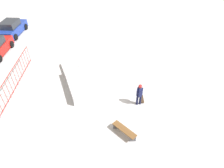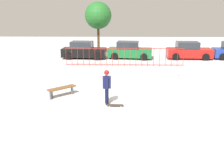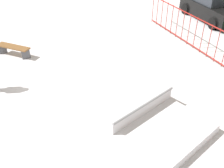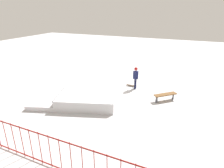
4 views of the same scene
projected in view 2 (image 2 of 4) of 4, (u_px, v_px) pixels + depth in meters
name	position (u px, v px, depth m)	size (l,w,h in m)	color
ground_plane	(127.00, 90.00, 15.09)	(60.00, 60.00, 0.00)	silver
skate_ramp	(149.00, 78.00, 16.49)	(5.95, 4.19, 0.74)	silver
skater	(107.00, 85.00, 12.63)	(0.41, 0.43, 1.73)	black
skateboard	(115.00, 105.00, 12.56)	(0.81, 0.28, 0.09)	#3F2D1E
perimeter_fence	(124.00, 57.00, 21.35)	(9.65, 0.19, 1.50)	maroon
park_bench	(62.00, 90.00, 14.02)	(1.44, 1.39, 0.48)	brown
parked_car_black	(84.00, 51.00, 24.73)	(4.20, 2.14, 1.60)	black
parked_car_green	(129.00, 51.00, 24.65)	(4.28, 2.33, 1.60)	#196B33
parked_car_red	(189.00, 51.00, 24.50)	(4.18, 2.08, 1.60)	red
distant_tree	(98.00, 16.00, 26.10)	(2.69, 2.69, 5.25)	brown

